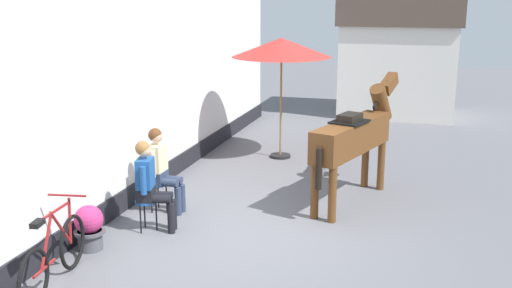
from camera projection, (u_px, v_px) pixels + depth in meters
The scene contains 10 objects.
ground_plane at pixel (301, 176), 11.67m from camera, with size 40.00×40.00×0.00m, color slate.
pub_facade_wall at pixel (145, 105), 10.59m from camera, with size 0.34×14.00×3.40m.
distant_cottage at pixel (399, 53), 17.26m from camera, with size 3.40×2.60×3.50m.
seated_visitor_near at pixel (150, 181), 8.78m from camera, with size 0.61×0.48×1.39m.
seated_visitor_far at pixel (161, 166), 9.58m from camera, with size 0.61×0.49×1.39m.
saddled_horse_center at pixel (355, 135), 9.98m from camera, with size 1.18×2.90×2.06m.
flower_planter_near at pixel (89, 227), 8.23m from camera, with size 0.43×0.43×0.64m.
leaning_bicycle at pixel (54, 256), 7.16m from camera, with size 0.50×1.74×1.02m.
cafe_parasol at pixel (281, 48), 12.43m from camera, with size 2.10×2.10×2.58m.
spare_stool_white at pixel (328, 155), 11.65m from camera, with size 0.32×0.32×0.46m.
Camera 1 is at (2.27, -7.97, 3.45)m, focal length 41.76 mm.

